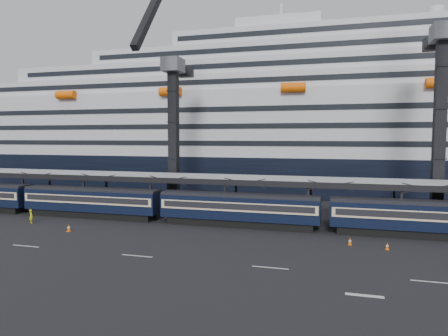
# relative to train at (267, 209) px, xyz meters

# --- Properties ---
(ground) EXTENTS (260.00, 260.00, 0.00)m
(ground) POSITION_rel_train_xyz_m (4.65, -10.00, -2.20)
(ground) COLOR black
(ground) RESTS_ON ground
(lane_markings) EXTENTS (111.00, 4.27, 0.02)m
(lane_markings) POSITION_rel_train_xyz_m (12.80, -15.23, -2.19)
(lane_markings) COLOR beige
(lane_markings) RESTS_ON ground
(train) EXTENTS (133.05, 3.00, 4.05)m
(train) POSITION_rel_train_xyz_m (0.00, 0.00, 0.00)
(train) COLOR black
(train) RESTS_ON ground
(canopy) EXTENTS (130.00, 6.25, 5.53)m
(canopy) POSITION_rel_train_xyz_m (4.65, 4.00, 3.05)
(canopy) COLOR #92959A
(canopy) RESTS_ON ground
(cruise_ship) EXTENTS (214.09, 28.84, 34.00)m
(cruise_ship) POSITION_rel_train_xyz_m (3.57, 35.99, 10.14)
(cruise_ship) COLOR black
(cruise_ship) RESTS_ON ground
(crane_dark_near) EXTENTS (4.50, 17.75, 35.08)m
(crane_dark_near) POSITION_rel_train_xyz_m (-15.35, 8.59, 9.73)
(crane_dark_near) COLOR #4D4F55
(crane_dark_near) RESTS_ON ground
(crane_dark_mid) EXTENTS (4.50, 18.24, 39.64)m
(crane_dark_mid) POSITION_rel_train_xyz_m (19.65, 7.59, 11.16)
(crane_dark_mid) COLOR #4D4F55
(crane_dark_mid) RESTS_ON ground
(worker) EXTENTS (0.75, 0.69, 1.71)m
(worker) POSITION_rel_train_xyz_m (-28.43, -5.22, -1.34)
(worker) COLOR #D6DA0B
(worker) RESTS_ON ground
(traffic_cone_c) EXTENTS (0.43, 0.43, 0.85)m
(traffic_cone_c) POSITION_rel_train_xyz_m (-21.17, -7.71, -1.78)
(traffic_cone_c) COLOR #FF6108
(traffic_cone_c) RESTS_ON ground
(traffic_cone_d) EXTENTS (0.35, 0.35, 0.70)m
(traffic_cone_d) POSITION_rel_train_xyz_m (12.49, -5.85, -1.86)
(traffic_cone_d) COLOR #FF6108
(traffic_cone_d) RESTS_ON ground
(traffic_cone_e) EXTENTS (0.38, 0.38, 0.75)m
(traffic_cone_e) POSITION_rel_train_xyz_m (9.15, -5.06, -1.83)
(traffic_cone_e) COLOR #FF6108
(traffic_cone_e) RESTS_ON ground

